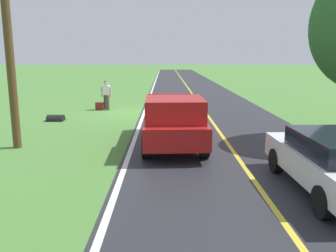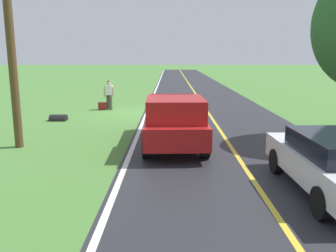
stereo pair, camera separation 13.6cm
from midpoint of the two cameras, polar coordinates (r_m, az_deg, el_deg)
name	(u,v)px [view 1 (the left image)]	position (r m, az deg, el deg)	size (l,w,h in m)	color
ground_plane	(129,113)	(19.80, -6.57, 2.10)	(200.00, 200.00, 0.00)	#4C7F38
road_surface	(206,113)	(19.81, 5.95, 2.12)	(7.29, 120.00, 0.00)	#28282D
lane_edge_line	(144,113)	(19.72, -4.10, 2.12)	(0.16, 117.60, 0.00)	silver
lane_centre_line	(206,113)	(19.81, 5.95, 2.13)	(0.14, 117.60, 0.00)	gold
hitchhiker_walking	(106,93)	(21.09, -10.14, 5.25)	(0.62, 0.53, 1.75)	#4C473D
suitcase_carried	(99,106)	(21.21, -11.22, 3.18)	(0.20, 0.46, 0.44)	maroon
pickup_truck_passing	(173,119)	(12.32, 0.52, 1.07)	(2.21, 5.45, 1.82)	#B21919
sedan_mid_oncoming	(334,161)	(9.08, 24.90, -5.15)	(2.00, 4.44, 1.41)	silver
utility_pole_roadside	(8,34)	(13.09, -24.79, 13.37)	(0.28, 0.28, 7.71)	brown
drainage_culvert	(56,121)	(18.22, -17.91, 0.81)	(0.60, 0.60, 0.80)	black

